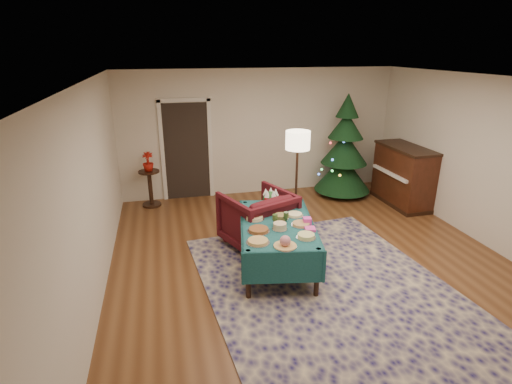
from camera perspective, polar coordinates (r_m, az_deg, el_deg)
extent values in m
plane|color=#593319|center=(6.11, 8.67, -10.78)|extent=(7.00, 7.00, 0.00)
plane|color=white|center=(5.28, 10.24, 15.33)|extent=(7.00, 7.00, 0.00)
plane|color=beige|center=(8.76, 0.59, 8.47)|extent=(6.00, 0.00, 6.00)
plane|color=beige|center=(5.22, -22.70, -1.24)|extent=(0.00, 7.00, 7.00)
plane|color=beige|center=(7.23, 31.96, 2.90)|extent=(0.00, 7.00, 7.00)
cube|color=black|center=(8.58, -9.87, 5.67)|extent=(0.92, 0.02, 2.04)
cube|color=silver|center=(8.55, -13.23, 5.59)|extent=(0.08, 0.04, 2.14)
cube|color=silver|center=(8.61, -6.54, 6.08)|extent=(0.08, 0.04, 2.14)
cube|color=silver|center=(8.38, -10.31, 12.82)|extent=(1.08, 0.04, 0.08)
cube|color=#17144B|center=(5.61, 10.78, -13.83)|extent=(3.58, 4.48, 0.02)
cylinder|color=black|center=(5.22, -1.10, -11.76)|extent=(0.07, 0.07, 0.71)
cylinder|color=black|center=(6.67, -1.54, -4.31)|extent=(0.07, 0.07, 0.71)
cylinder|color=black|center=(5.31, 8.73, -11.38)|extent=(0.07, 0.07, 0.71)
cylinder|color=black|center=(6.75, 6.05, -4.13)|extent=(0.07, 0.07, 0.71)
cube|color=#144641|center=(5.81, 3.02, -4.53)|extent=(1.36, 1.96, 0.04)
cube|color=#144641|center=(6.71, 2.24, -2.96)|extent=(1.06, 0.23, 0.44)
cube|color=#144641|center=(5.12, 3.98, -10.73)|extent=(1.06, 0.23, 0.44)
cube|color=#144641|center=(5.97, 7.90, -6.17)|extent=(0.37, 1.80, 0.44)
cube|color=#144641|center=(5.87, -2.01, -6.44)|extent=(0.37, 1.80, 0.44)
cylinder|color=silver|center=(5.22, 0.27, -7.22)|extent=(0.31, 0.31, 0.01)
cylinder|color=tan|center=(5.21, 0.28, -7.00)|extent=(0.26, 0.26, 0.03)
cylinder|color=silver|center=(5.13, 4.18, -7.75)|extent=(0.30, 0.30, 0.01)
sphere|color=#CC727A|center=(5.10, 4.20, -6.99)|extent=(0.14, 0.14, 0.14)
cylinder|color=silver|center=(5.38, 7.15, -6.48)|extent=(0.26, 0.26, 0.01)
cylinder|color=#D8D172|center=(5.37, 7.17, -6.20)|extent=(0.22, 0.22, 0.05)
cylinder|color=silver|center=(5.52, 0.37, -5.61)|extent=(0.31, 0.31, 0.01)
cylinder|color=brown|center=(5.51, 0.37, -5.38)|extent=(0.27, 0.27, 0.04)
cylinder|color=silver|center=(5.59, 3.41, -5.31)|extent=(0.22, 0.22, 0.01)
cylinder|color=tan|center=(5.57, 3.42, -4.86)|extent=(0.18, 0.18, 0.09)
cylinder|color=silver|center=(5.74, 6.44, -4.70)|extent=(0.28, 0.28, 0.01)
cylinder|color=#B2844C|center=(5.73, 6.45, -4.52)|extent=(0.24, 0.24, 0.03)
cylinder|color=silver|center=(5.90, -0.21, -3.87)|extent=(0.29, 0.29, 0.01)
cylinder|color=#D8BF7F|center=(5.89, -0.21, -3.65)|extent=(0.25, 0.25, 0.04)
cylinder|color=silver|center=(5.92, 3.60, -3.79)|extent=(0.23, 0.23, 0.01)
cylinder|color=maroon|center=(5.91, 3.60, -3.49)|extent=(0.19, 0.19, 0.06)
cylinder|color=silver|center=(6.04, 5.55, -3.36)|extent=(0.26, 0.26, 0.01)
cylinder|color=#F2EACC|center=(6.03, 5.56, -3.19)|extent=(0.22, 0.22, 0.03)
cylinder|color=silver|center=(6.20, 0.28, -2.62)|extent=(0.25, 0.25, 0.01)
cylinder|color=tan|center=(6.20, 0.28, -2.45)|extent=(0.22, 0.22, 0.03)
cone|color=#2D471E|center=(6.04, 2.19, -2.89)|extent=(0.07, 0.07, 0.09)
cylinder|color=#2D471E|center=(6.01, 2.20, -2.18)|extent=(0.08, 0.08, 0.09)
cone|color=#2D471E|center=(5.79, 4.31, -4.02)|extent=(0.07, 0.07, 0.09)
cylinder|color=#2D471E|center=(5.75, 4.33, -3.29)|extent=(0.08, 0.08, 0.09)
cone|color=#2D471E|center=(5.70, 2.72, -4.37)|extent=(0.07, 0.07, 0.09)
cylinder|color=#2D471E|center=(5.67, 2.73, -3.63)|extent=(0.08, 0.08, 0.09)
cube|color=#F744A6|center=(5.60, 7.74, -5.26)|extent=(0.17, 0.17, 0.04)
cube|color=#E23EB2|center=(5.78, 7.32, -4.10)|extent=(0.13, 0.13, 0.09)
sphere|color=#1E4C1E|center=(6.42, 2.09, -0.99)|extent=(0.25, 0.25, 0.25)
cone|color=white|center=(6.40, 2.84, 0.02)|extent=(0.09, 0.09, 0.11)
cone|color=white|center=(6.46, 2.13, 0.22)|extent=(0.09, 0.09, 0.11)
cone|color=white|center=(6.41, 1.39, 0.06)|extent=(0.09, 0.09, 0.11)
cone|color=white|center=(6.32, 1.62, -0.24)|extent=(0.09, 0.09, 0.11)
cone|color=white|center=(6.31, 2.53, -0.26)|extent=(0.09, 0.09, 0.11)
sphere|color=#B20C0F|center=(6.48, 2.69, -0.43)|extent=(0.07, 0.07, 0.07)
sphere|color=#B20C0F|center=(6.47, 1.39, -0.45)|extent=(0.07, 0.07, 0.07)
sphere|color=#B20C0F|center=(6.33, 1.48, -0.92)|extent=(0.07, 0.07, 0.07)
sphere|color=#B20C0F|center=(6.34, 2.81, -0.89)|extent=(0.07, 0.07, 0.07)
imported|color=#450E15|center=(6.50, 0.22, -3.48)|extent=(1.27, 1.24, 1.03)
cylinder|color=#A57F3F|center=(7.44, 5.56, -4.59)|extent=(0.30, 0.30, 0.03)
cylinder|color=black|center=(7.16, 5.77, 1.12)|extent=(0.04, 0.04, 1.60)
cylinder|color=#FFEABF|center=(6.94, 6.00, 7.37)|extent=(0.43, 0.43, 0.32)
cylinder|color=black|center=(8.58, -14.64, -1.74)|extent=(0.38, 0.38, 0.04)
cylinder|color=black|center=(8.46, -14.85, 0.45)|extent=(0.08, 0.08, 0.69)
cylinder|color=black|center=(8.35, -15.07, 2.83)|extent=(0.42, 0.42, 0.03)
imported|color=#A5160B|center=(8.31, -15.14, 3.64)|extent=(0.22, 0.39, 0.22)
cylinder|color=black|center=(9.13, 12.10, 0.27)|extent=(0.13, 0.13, 0.18)
cone|color=black|center=(9.01, 12.29, 2.72)|extent=(1.52, 1.52, 0.77)
cone|color=black|center=(8.86, 12.55, 6.13)|extent=(1.24, 1.24, 0.66)
cone|color=black|center=(8.76, 12.79, 9.28)|extent=(0.94, 0.94, 0.55)
cone|color=black|center=(8.70, 13.01, 12.00)|extent=(0.61, 0.61, 0.50)
cube|color=black|center=(8.93, 19.84, -1.29)|extent=(0.64, 1.41, 0.08)
cube|color=black|center=(8.76, 20.28, 2.19)|extent=(0.62, 1.39, 1.14)
cube|color=black|center=(8.61, 20.74, 5.93)|extent=(0.66, 1.43, 0.05)
cube|color=white|center=(8.57, 18.71, 2.56)|extent=(0.15, 1.18, 0.06)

